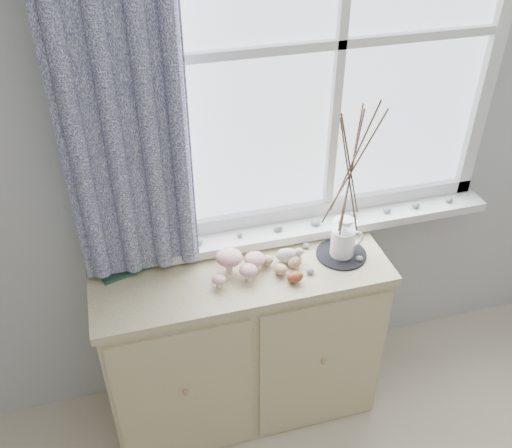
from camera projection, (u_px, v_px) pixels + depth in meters
name	position (u px, v px, depth m)	size (l,w,h in m)	color
sideboard	(242.00, 343.00, 2.53)	(1.20, 0.45, 0.85)	beige
botanical_book	(129.00, 251.00, 2.21)	(0.30, 0.13, 0.21)	#20442E
toadstool_cluster	(238.00, 262.00, 2.23)	(0.23, 0.16, 0.10)	white
wooden_eggs	(284.00, 267.00, 2.26)	(0.16, 0.17, 0.07)	tan
songbird_figurine	(288.00, 255.00, 2.30)	(0.14, 0.06, 0.07)	beige
crocheted_doily	(341.00, 254.00, 2.36)	(0.21, 0.21, 0.01)	black
twig_pitcher	(351.00, 166.00, 2.11)	(0.26, 0.26, 0.74)	white
sideboard_pebbles	(313.00, 255.00, 2.34)	(0.33, 0.23, 0.02)	#959698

